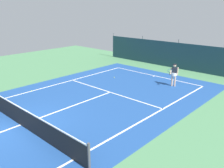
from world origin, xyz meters
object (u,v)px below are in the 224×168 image
object	(u,v)px
tennis_ball_near_player	(114,77)
tennis_ball_midcourt	(31,91)
tennis_net	(20,116)
tennis_player	(174,73)

from	to	relation	value
tennis_ball_near_player	tennis_ball_midcourt	bearing A→B (deg)	-106.97
tennis_net	tennis_ball_near_player	distance (m)	9.48
tennis_ball_midcourt	tennis_player	bearing A→B (deg)	49.43
tennis_ball_near_player	tennis_player	bearing A→B (deg)	15.87
tennis_net	tennis_ball_midcourt	bearing A→B (deg)	144.96
tennis_net	tennis_player	bearing A→B (deg)	76.89
tennis_net	tennis_ball_midcourt	xyz separation A→B (m)	(-4.10, 2.87, -0.48)
tennis_player	tennis_ball_midcourt	distance (m)	10.12
tennis_player	tennis_ball_near_player	bearing A→B (deg)	-8.40
tennis_player	tennis_net	bearing A→B (deg)	52.61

